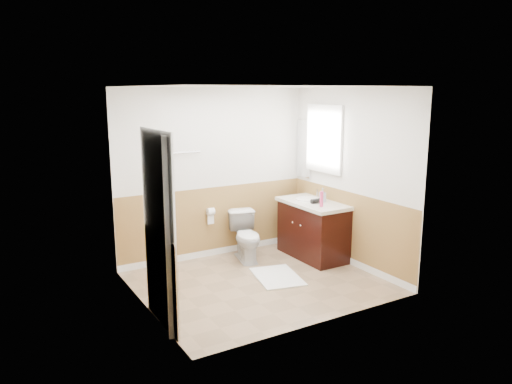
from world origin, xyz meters
TOP-DOWN VIEW (x-y plane):
  - floor at (0.00, 0.00)m, footprint 3.00×3.00m
  - ceiling at (0.00, 0.00)m, footprint 3.00×3.00m
  - wall_back at (0.00, 1.30)m, footprint 3.00×0.00m
  - wall_front at (0.00, -1.30)m, footprint 3.00×0.00m
  - wall_left at (-1.50, 0.00)m, footprint 0.00×3.00m
  - wall_right at (1.50, 0.00)m, footprint 0.00×3.00m
  - wainscot_back at (0.00, 1.29)m, footprint 3.00×0.00m
  - wainscot_front at (0.00, -1.29)m, footprint 3.00×0.00m
  - wainscot_left at (-1.49, 0.00)m, footprint 0.00×2.60m
  - wainscot_right at (1.49, 0.00)m, footprint 0.00×2.60m
  - toilet at (0.30, 0.86)m, footprint 0.54×0.76m
  - bath_mat at (0.30, 0.03)m, footprint 0.72×0.90m
  - vanity_cabinet at (1.21, 0.46)m, footprint 0.55×1.10m
  - vanity_knob_left at (0.91, 0.36)m, footprint 0.03×0.03m
  - vanity_knob_right at (0.91, 0.56)m, footprint 0.03×0.03m
  - countertop at (1.20, 0.46)m, footprint 0.60×1.15m
  - sink_basin at (1.21, 0.61)m, footprint 0.36×0.36m
  - faucet at (1.39, 0.61)m, footprint 0.02×0.02m
  - lotion_bottle at (1.11, 0.16)m, footprint 0.05×0.05m
  - soap_dispenser at (1.33, 0.41)m, footprint 0.12×0.12m
  - hair_dryer_body at (1.16, 0.36)m, footprint 0.14×0.07m
  - hair_dryer_handle at (1.13, 0.41)m, footprint 0.03×0.03m
  - mirror_panel at (1.48, 1.10)m, footprint 0.02×0.35m
  - window_frame at (1.47, 0.59)m, footprint 0.04×0.80m
  - window_glass at (1.49, 0.59)m, footprint 0.01×0.70m
  - door at (-1.40, -0.45)m, footprint 0.29×0.78m
  - door_frame at (-1.48, -0.45)m, footprint 0.02×0.92m
  - door_knob at (-1.34, -0.12)m, footprint 0.06×0.06m
  - towel_bar at (-0.55, 1.25)m, footprint 0.62×0.02m
  - tp_holder_bar at (-0.10, 1.23)m, footprint 0.14×0.02m
  - tp_roll at (-0.10, 1.23)m, footprint 0.10×0.11m
  - tp_sheet at (-0.10, 1.23)m, footprint 0.10×0.01m

SIDE VIEW (x-z plane):
  - floor at x=0.00m, z-range 0.00..0.00m
  - bath_mat at x=0.30m, z-range 0.00..0.02m
  - toilet at x=0.30m, z-range 0.00..0.70m
  - vanity_cabinet at x=1.21m, z-range 0.00..0.80m
  - wainscot_back at x=0.00m, z-range -1.00..2.00m
  - wainscot_front at x=0.00m, z-range -1.00..2.00m
  - wainscot_left at x=-1.49m, z-range -0.80..1.80m
  - wainscot_right at x=1.49m, z-range -0.80..1.80m
  - vanity_knob_left at x=0.91m, z-range 0.53..0.57m
  - vanity_knob_right at x=0.91m, z-range 0.53..0.57m
  - tp_sheet at x=-0.10m, z-range 0.51..0.67m
  - tp_holder_bar at x=-0.10m, z-range 0.69..0.71m
  - tp_roll at x=-0.10m, z-range 0.64..0.76m
  - countertop at x=1.20m, z-range 0.80..0.85m
  - hair_dryer_handle at x=1.13m, z-range 0.82..0.89m
  - sink_basin at x=1.21m, z-range 0.85..0.87m
  - hair_dryer_body at x=1.16m, z-range 0.85..0.92m
  - faucet at x=1.39m, z-range 0.85..0.99m
  - soap_dispenser at x=1.33m, z-range 0.85..1.05m
  - door_knob at x=-1.34m, z-range 0.92..0.98m
  - lotion_bottle at x=1.11m, z-range 0.85..1.07m
  - door at x=-1.40m, z-range 0.00..2.04m
  - door_frame at x=-1.48m, z-range -0.02..2.08m
  - wall_back at x=0.00m, z-range -0.25..2.75m
  - wall_front at x=0.00m, z-range -0.25..2.75m
  - wall_left at x=-1.50m, z-range -0.25..2.75m
  - wall_right at x=1.50m, z-range -0.25..2.75m
  - mirror_panel at x=1.48m, z-range 1.10..2.00m
  - towel_bar at x=-0.55m, z-range 1.59..1.61m
  - window_frame at x=1.47m, z-range 1.25..2.25m
  - window_glass at x=1.49m, z-range 1.30..2.20m
  - ceiling at x=0.00m, z-range 2.50..2.50m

